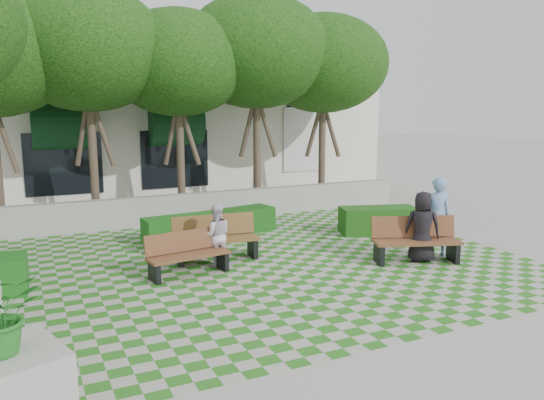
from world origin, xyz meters
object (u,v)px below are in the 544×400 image
bench_east (416,241)px  planter_front (6,379)px  person_white (216,235)px  person_blue (436,217)px  person_dark (422,227)px  hedge_east (378,220)px  bench_west (188,254)px  hedge_midright (240,221)px  bench_mid (216,239)px  hedge_midleft (181,229)px

bench_east → planter_front: size_ratio=1.10×
bench_east → person_white: person_white is taller
person_blue → person_dark: 0.66m
planter_front → person_dark: planter_front is taller
bench_east → person_dark: (0.14, -0.04, 0.33)m
hedge_east → planter_front: 11.34m
bench_west → person_dark: (5.25, -1.39, 0.38)m
hedge_midright → planter_front: bearing=-126.3°
planter_front → person_blue: (9.27, 3.74, 0.20)m
bench_east → person_dark: person_dark is taller
person_dark → person_white: size_ratio=1.16×
bench_mid → bench_west: 1.25m
bench_mid → hedge_midright: bearing=61.7°
hedge_east → bench_mid: bearing=-174.2°
bench_west → hedge_midleft: 2.89m
hedge_midright → bench_mid: bearing=-124.2°
hedge_east → person_dark: person_dark is taller
person_dark → person_white: person_dark is taller
bench_mid → person_dark: 4.86m
hedge_midleft → person_white: (0.14, -2.46, 0.37)m
person_blue → person_white: 5.31m
hedge_midleft → hedge_midright: bearing=9.6°
bench_east → planter_front: 9.24m
hedge_midright → bench_east: bearing=-59.7°
bench_mid → bench_west: bench_mid is taller
person_blue → person_dark: bearing=44.1°
planter_front → person_blue: size_ratio=0.98×
bench_mid → person_white: size_ratio=1.43×
hedge_midright → person_blue: bearing=-52.0°
person_white → person_blue: bearing=175.4°
hedge_midright → planter_front: 9.99m
hedge_east → person_dark: bearing=-106.1°
bench_west → planter_front: bearing=-133.4°
hedge_east → person_dark: size_ratio=1.29×
bench_mid → planter_front: 7.21m
hedge_midleft → person_blue: person_blue is taller
hedge_east → person_blue: (-0.18, -2.52, 0.60)m
hedge_midright → person_blue: person_blue is taller
person_white → bench_east: bearing=170.7°
hedge_midleft → planter_front: size_ratio=1.03×
bench_west → hedge_midleft: size_ratio=0.93×
bench_mid → person_dark: bearing=-21.4°
bench_west → person_white: person_white is taller
hedge_midleft → hedge_east: bearing=-15.3°
planter_front → person_white: planter_front is taller
bench_west → hedge_midright: 4.00m
hedge_midleft → bench_east: bearing=-43.0°
bench_east → hedge_midright: bearing=140.3°
bench_west → person_blue: 6.00m
planter_front → person_white: bearing=51.5°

